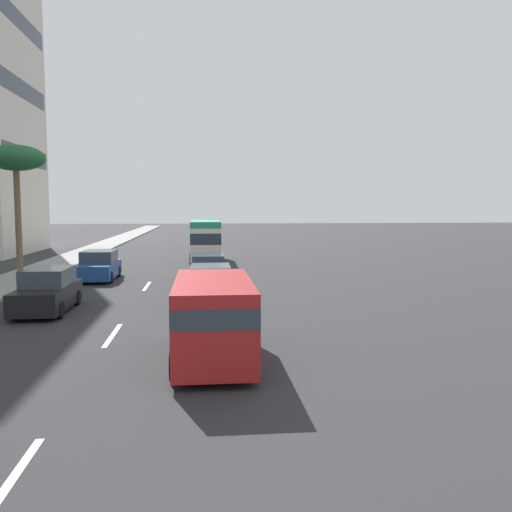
# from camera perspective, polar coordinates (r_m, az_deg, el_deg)

# --- Properties ---
(ground_plane) EXTENTS (198.00, 198.00, 0.00)m
(ground_plane) POSITION_cam_1_polar(r_m,az_deg,el_deg) (34.25, -10.57, -1.78)
(ground_plane) COLOR #2D2D30
(sidewalk_right) EXTENTS (162.00, 3.12, 0.15)m
(sidewalk_right) POSITION_cam_1_polar(r_m,az_deg,el_deg) (35.64, -22.52, -1.70)
(sidewalk_right) COLOR gray
(sidewalk_right) RESTS_ON ground_plane
(lane_stripe_near) EXTENTS (3.20, 0.16, 0.01)m
(lane_stripe_near) POSITION_cam_1_polar(r_m,az_deg,el_deg) (9.46, -24.85, -21.24)
(lane_stripe_near) COLOR silver
(lane_stripe_near) RESTS_ON ground_plane
(lane_stripe_mid) EXTENTS (3.20, 0.16, 0.01)m
(lane_stripe_mid) POSITION_cam_1_polar(r_m,az_deg,el_deg) (18.13, -14.99, -8.13)
(lane_stripe_mid) COLOR silver
(lane_stripe_mid) RESTS_ON ground_plane
(lane_stripe_far) EXTENTS (3.20, 0.16, 0.01)m
(lane_stripe_far) POSITION_cam_1_polar(r_m,az_deg,el_deg) (28.64, -11.52, -3.16)
(lane_stripe_far) COLOR silver
(lane_stripe_far) RESTS_ON ground_plane
(car_lead) EXTENTS (4.68, 1.87, 1.60)m
(car_lead) POSITION_cam_1_polar(r_m,az_deg,el_deg) (29.07, -5.13, -1.45)
(car_lead) COLOR black
(car_lead) RESTS_ON ground_plane
(van_second) EXTENTS (4.99, 2.16, 2.21)m
(van_second) POSITION_cam_1_polar(r_m,az_deg,el_deg) (14.46, -4.57, -6.24)
(van_second) COLOR #A51E1E
(van_second) RESTS_ON ground_plane
(car_third) EXTENTS (4.49, 1.96, 1.66)m
(car_third) POSITION_cam_1_polar(r_m,az_deg,el_deg) (31.71, -16.36, -1.04)
(car_third) COLOR #1E478C
(car_third) RESTS_ON ground_plane
(car_fourth) EXTENTS (4.42, 1.86, 1.72)m
(car_fourth) POSITION_cam_1_polar(r_m,az_deg,el_deg) (22.79, -21.29, -3.52)
(car_fourth) COLOR black
(car_fourth) RESTS_ON ground_plane
(minibus_sixth) EXTENTS (6.60, 2.33, 3.08)m
(minibus_sixth) POSITION_cam_1_polar(r_m,az_deg,el_deg) (40.76, -5.40, 1.78)
(minibus_sixth) COLOR silver
(minibus_sixth) RESTS_ON ground_plane
(car_seventh) EXTENTS (4.16, 1.85, 1.70)m
(car_seventh) POSITION_cam_1_polar(r_m,az_deg,el_deg) (22.70, -4.86, -3.24)
(car_seventh) COLOR #1E478C
(car_seventh) RESTS_ON ground_plane
(palm_tree) EXTENTS (3.47, 3.47, 7.72)m
(palm_tree) POSITION_cam_1_polar(r_m,az_deg,el_deg) (35.96, -24.18, 9.24)
(palm_tree) COLOR brown
(palm_tree) RESTS_ON sidewalk_right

